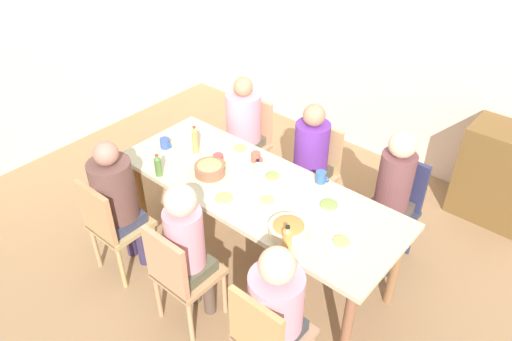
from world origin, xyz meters
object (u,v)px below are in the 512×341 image
(cup_2, at_px, (218,160))
(bottle_3, at_px, (287,239))
(plate_5, at_px, (224,199))
(chair_3, at_px, (315,168))
(person_5, at_px, (277,305))
(chair_1, at_px, (249,138))
(plate_2, at_px, (329,205))
(person_3, at_px, (310,155))
(cup_3, at_px, (165,143))
(person_0, at_px, (187,243))
(plate_3, at_px, (240,149))
(plate_4, at_px, (272,177))
(plate_1, at_px, (341,242))
(chair_2, at_px, (111,223))
(cup_1, at_px, (256,157))
(person_1, at_px, (243,124))
(bottle_0, at_px, (258,171))
(dining_table, at_px, (256,195))
(bottle_1, at_px, (158,166))
(plate_0, at_px, (267,201))
(cup_0, at_px, (321,177))
(bowl_1, at_px, (210,168))
(chair_5, at_px, (267,335))
(chair_4, at_px, (394,204))
(bowl_0, at_px, (288,229))
(chair_0, at_px, (180,272))
(bottle_2, at_px, (195,140))
(person_2, at_px, (116,196))

(cup_2, distance_m, bottle_3, 1.08)
(plate_5, distance_m, cup_2, 0.47)
(chair_3, height_order, person_5, person_5)
(chair_1, height_order, plate_2, chair_1)
(person_3, bearing_deg, cup_3, -139.36)
(person_0, xyz_separation_m, plate_3, (-0.42, 1.00, 0.07))
(plate_4, relative_size, bottle_3, 1.05)
(plate_1, bearing_deg, person_3, 134.80)
(cup_2, bearing_deg, plate_2, 7.26)
(chair_2, relative_size, cup_1, 7.98)
(person_1, bearing_deg, bottle_0, -41.77)
(dining_table, distance_m, bottle_1, 0.79)
(plate_0, bearing_deg, chair_2, -143.04)
(chair_3, height_order, cup_2, chair_3)
(person_5, relative_size, plate_1, 5.55)
(plate_1, relative_size, cup_0, 1.79)
(bowl_1, bearing_deg, plate_4, 33.48)
(person_3, bearing_deg, chair_5, -63.15)
(chair_4, bearing_deg, bowl_0, -104.20)
(person_5, xyz_separation_m, bottle_3, (-0.19, 0.34, 0.17))
(plate_4, distance_m, bottle_3, 0.77)
(person_1, distance_m, plate_1, 1.79)
(chair_0, bearing_deg, chair_4, 64.47)
(cup_3, xyz_separation_m, bottle_1, (0.26, -0.29, 0.05))
(chair_5, bearing_deg, bottle_0, 132.88)
(cup_2, distance_m, bottle_2, 0.28)
(bowl_1, distance_m, cup_0, 0.86)
(plate_2, relative_size, bottle_1, 1.25)
(plate_1, xyz_separation_m, bowl_0, (-0.32, -0.15, 0.04))
(plate_4, bearing_deg, cup_2, -163.78)
(chair_4, relative_size, cup_1, 7.98)
(plate_3, relative_size, cup_1, 1.94)
(chair_2, height_order, plate_4, chair_2)
(chair_5, xyz_separation_m, cup_1, (-0.99, 1.06, 0.31))
(chair_0, bearing_deg, chair_3, 90.00)
(person_0, distance_m, plate_2, 1.03)
(plate_2, bearing_deg, bottle_0, -170.39)
(chair_0, xyz_separation_m, person_5, (0.77, 0.09, 0.20))
(plate_0, xyz_separation_m, plate_1, (0.63, -0.02, 0.00))
(person_2, bearing_deg, chair_3, 63.17)
(chair_5, bearing_deg, bowl_1, 148.69)
(chair_3, bearing_deg, bottle_1, -119.44)
(chair_1, height_order, cup_3, chair_1)
(plate_4, bearing_deg, dining_table, -99.75)
(person_0, distance_m, person_5, 0.77)
(chair_3, xyz_separation_m, cup_1, (-0.22, -0.55, 0.31))
(person_2, height_order, bottle_1, person_2)
(plate_3, bearing_deg, bottle_1, -110.52)
(cup_3, relative_size, bottle_0, 0.58)
(bottle_0, bearing_deg, plate_3, 149.33)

